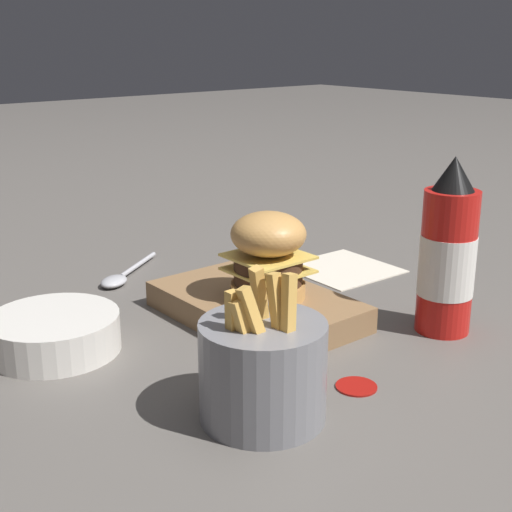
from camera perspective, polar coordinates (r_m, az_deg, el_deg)
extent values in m
plane|color=#5B5651|center=(0.89, 1.63, -5.23)|extent=(6.00, 6.00, 0.00)
cube|color=olive|center=(0.90, 0.00, -4.03)|extent=(0.26, 0.17, 0.03)
cylinder|color=tan|center=(0.88, 0.97, -2.70)|extent=(0.09, 0.09, 0.02)
cylinder|color=#422819|center=(0.87, 0.98, -1.68)|extent=(0.08, 0.08, 0.01)
cube|color=#EAC656|center=(0.87, 0.98, -1.13)|extent=(0.09, 0.09, 0.00)
cylinder|color=#422819|center=(0.87, 0.99, -0.57)|extent=(0.08, 0.08, 0.01)
cube|color=#EAC656|center=(0.87, 0.99, -0.01)|extent=(0.09, 0.09, 0.00)
ellipsoid|color=tan|center=(0.86, 1.00, 1.78)|extent=(0.09, 0.09, 0.05)
cylinder|color=red|center=(0.87, 15.03, -0.49)|extent=(0.06, 0.06, 0.17)
cylinder|color=white|center=(0.87, 15.01, -0.71)|extent=(0.07, 0.07, 0.07)
cone|color=black|center=(0.84, 15.59, 6.39)|extent=(0.05, 0.05, 0.04)
cylinder|color=slate|center=(0.66, 0.55, -9.18)|extent=(0.12, 0.12, 0.09)
cube|color=gold|center=(0.62, 0.07, -5.87)|extent=(0.02, 0.03, 0.08)
cube|color=gold|center=(0.63, -1.86, -5.94)|extent=(0.01, 0.01, 0.07)
cube|color=gold|center=(0.63, -0.84, -6.38)|extent=(0.02, 0.02, 0.07)
cube|color=gold|center=(0.63, 1.82, -5.22)|extent=(0.02, 0.01, 0.09)
cube|color=gold|center=(0.63, 2.58, -5.40)|extent=(0.02, 0.02, 0.09)
cube|color=gold|center=(0.65, 0.41, -4.36)|extent=(0.02, 0.03, 0.09)
cube|color=gold|center=(0.66, 1.97, -4.71)|extent=(0.02, 0.03, 0.07)
cylinder|color=silver|center=(0.84, -15.83, -5.96)|extent=(0.15, 0.15, 0.04)
cylinder|color=beige|center=(0.83, -15.93, -4.80)|extent=(0.12, 0.12, 0.01)
cylinder|color=#B2B2B7|center=(1.10, -9.39, -0.67)|extent=(0.07, 0.10, 0.01)
ellipsoid|color=#B2B2B7|center=(1.03, -11.30, -2.00)|extent=(0.05, 0.06, 0.01)
cylinder|color=#9E140F|center=(0.74, 8.04, -10.24)|extent=(0.04, 0.04, 0.00)
cube|color=beige|center=(1.09, 6.94, -0.98)|extent=(0.15, 0.15, 0.00)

